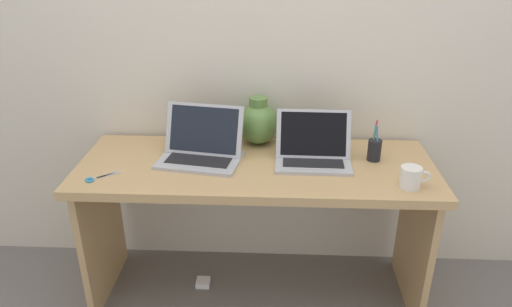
# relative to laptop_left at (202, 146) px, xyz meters

# --- Properties ---
(ground_plane) EXTENTS (6.00, 6.00, 0.00)m
(ground_plane) POSITION_rel_laptop_left_xyz_m (0.25, -0.04, -0.79)
(ground_plane) COLOR slate
(back_wall) EXTENTS (4.40, 0.04, 2.40)m
(back_wall) POSITION_rel_laptop_left_xyz_m (0.25, 0.29, 0.41)
(back_wall) COLOR beige
(back_wall) RESTS_ON ground
(desk) EXTENTS (1.59, 0.59, 0.73)m
(desk) POSITION_rel_laptop_left_xyz_m (0.25, -0.04, -0.21)
(desk) COLOR tan
(desk) RESTS_ON ground
(laptop_left) EXTENTS (0.39, 0.30, 0.23)m
(laptop_left) POSITION_rel_laptop_left_xyz_m (0.00, 0.00, 0.00)
(laptop_left) COLOR #B2B2B7
(laptop_left) RESTS_ON desk
(laptop_right) EXTENTS (0.34, 0.24, 0.22)m
(laptop_right) POSITION_rel_laptop_left_xyz_m (0.50, -0.00, -0.00)
(laptop_right) COLOR #B2B2B7
(laptop_right) RESTS_ON desk
(green_vase) EXTENTS (0.20, 0.20, 0.23)m
(green_vase) POSITION_rel_laptop_left_xyz_m (0.25, 0.19, 0.04)
(green_vase) COLOR #5B843D
(green_vase) RESTS_ON desk
(coffee_mug) EXTENTS (0.12, 0.08, 0.09)m
(coffee_mug) POSITION_rel_laptop_left_xyz_m (0.88, -0.23, -0.02)
(coffee_mug) COLOR white
(coffee_mug) RESTS_ON desk
(pen_cup) EXTENTS (0.06, 0.06, 0.19)m
(pen_cup) POSITION_rel_laptop_left_xyz_m (0.78, 0.02, -0.01)
(pen_cup) COLOR black
(pen_cup) RESTS_ON desk
(scissors) EXTENTS (0.13, 0.11, 0.01)m
(scissors) POSITION_rel_laptop_left_xyz_m (-0.41, -0.22, -0.06)
(scissors) COLOR #B7B7BC
(scissors) RESTS_ON desk
(power_brick) EXTENTS (0.07, 0.07, 0.03)m
(power_brick) POSITION_rel_laptop_left_xyz_m (-0.03, -0.01, -0.77)
(power_brick) COLOR white
(power_brick) RESTS_ON ground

